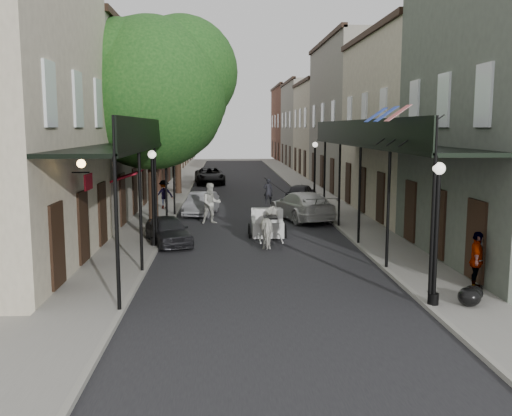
{
  "coord_description": "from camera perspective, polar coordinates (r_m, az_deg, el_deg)",
  "views": [
    {
      "loc": [
        -1.29,
        -16.1,
        4.7
      ],
      "look_at": [
        -0.11,
        5.74,
        1.6
      ],
      "focal_mm": 40.0,
      "sensor_mm": 36.0,
      "label": 1
    }
  ],
  "objects": [
    {
      "name": "tree_near",
      "position": [
        26.5,
        -9.58,
        11.83
      ],
      "size": [
        7.31,
        6.8,
        9.63
      ],
      "color": "#382619",
      "rests_on": "sidewalk_left"
    },
    {
      "name": "ground",
      "position": [
        16.82,
        1.46,
        -8.16
      ],
      "size": [
        140.0,
        140.0,
        0.0
      ],
      "primitive_type": "plane",
      "color": "gray",
      "rests_on": "ground"
    },
    {
      "name": "lamppost_left",
      "position": [
        22.43,
        -10.26,
        1.15
      ],
      "size": [
        0.32,
        0.32,
        3.71
      ],
      "color": "black",
      "rests_on": "sidewalk_left"
    },
    {
      "name": "building_row_right",
      "position": [
        47.15,
        9.13,
        8.63
      ],
      "size": [
        5.0,
        80.0,
        10.5
      ],
      "primitive_type": "cube",
      "color": "gray",
      "rests_on": "ground"
    },
    {
      "name": "sidewalk_right",
      "position": [
        36.94,
        6.75,
        0.79
      ],
      "size": [
        2.2,
        90.0,
        0.12
      ],
      "primitive_type": "cube",
      "color": "gray",
      "rests_on": "ground"
    },
    {
      "name": "lamppost_right_far",
      "position": [
        34.63,
        5.89,
        3.63
      ],
      "size": [
        0.32,
        0.32,
        3.71
      ],
      "color": "black",
      "rests_on": "sidewalk_right"
    },
    {
      "name": "road",
      "position": [
        36.43,
        -1.03,
        0.66
      ],
      "size": [
        8.0,
        90.0,
        0.01
      ],
      "primitive_type": "cube",
      "color": "black",
      "rests_on": "ground"
    },
    {
      "name": "pedestrian_walking",
      "position": [
        28.02,
        -4.51,
        0.46
      ],
      "size": [
        1.15,
        1.01,
        2.0
      ],
      "primitive_type": "imported",
      "rotation": [
        0.0,
        0.0,
        0.3
      ],
      "color": "beige",
      "rests_on": "ground"
    },
    {
      "name": "carriage",
      "position": [
        24.87,
        1.09,
        -0.46
      ],
      "size": [
        1.65,
        2.31,
        2.6
      ],
      "rotation": [
        0.0,
        0.0,
        -0.01
      ],
      "color": "black",
      "rests_on": "ground"
    },
    {
      "name": "car_left_far",
      "position": [
        47.76,
        -4.65,
        3.23
      ],
      "size": [
        2.78,
        5.21,
        1.39
      ],
      "primitive_type": "imported",
      "rotation": [
        0.0,
        0.0,
        0.09
      ],
      "color": "black",
      "rests_on": "ground"
    },
    {
      "name": "lamppost_right_near",
      "position": [
        15.33,
        17.58,
        -2.27
      ],
      "size": [
        0.32,
        0.32,
        3.71
      ],
      "color": "black",
      "rests_on": "sidewalk_right"
    },
    {
      "name": "tree_far",
      "position": [
        40.4,
        -7.38,
        9.61
      ],
      "size": [
        6.45,
        6.0,
        8.61
      ],
      "color": "#382619",
      "rests_on": "sidewalk_left"
    },
    {
      "name": "gallery_right",
      "position": [
        23.88,
        11.74,
        6.35
      ],
      "size": [
        2.2,
        18.05,
        4.88
      ],
      "color": "black",
      "rests_on": "sidewalk_right"
    },
    {
      "name": "pedestrian_sidewalk_left",
      "position": [
        32.81,
        -9.18,
        1.37
      ],
      "size": [
        1.19,
        0.92,
        1.63
      ],
      "primitive_type": "imported",
      "rotation": [
        0.0,
        0.0,
        3.48
      ],
      "color": "gray",
      "rests_on": "sidewalk_left"
    },
    {
      "name": "car_left_near",
      "position": [
        23.2,
        -8.75,
        -2.23
      ],
      "size": [
        2.45,
        3.72,
        1.18
      ],
      "primitive_type": "imported",
      "rotation": [
        0.0,
        0.0,
        0.33
      ],
      "color": "black",
      "rests_on": "ground"
    },
    {
      "name": "trash_bags",
      "position": [
        16.05,
        20.69,
        -8.18
      ],
      "size": [
        0.85,
        1.0,
        0.5
      ],
      "color": "black",
      "rests_on": "sidewalk_right"
    },
    {
      "name": "pedestrian_sidewalk_right",
      "position": [
        17.36,
        21.2,
        -4.94
      ],
      "size": [
        0.77,
        1.06,
        1.67
      ],
      "primitive_type": "imported",
      "rotation": [
        0.0,
        0.0,
        1.16
      ],
      "color": "gray",
      "rests_on": "sidewalk_right"
    },
    {
      "name": "car_right_far",
      "position": [
        35.65,
        4.55,
        1.47
      ],
      "size": [
        2.62,
        3.93,
        1.24
      ],
      "primitive_type": "imported",
      "rotation": [
        0.0,
        0.0,
        2.79
      ],
      "color": "black",
      "rests_on": "ground"
    },
    {
      "name": "horse",
      "position": [
        22.51,
        1.46,
        -1.97
      ],
      "size": [
        0.86,
        1.85,
        1.56
      ],
      "primitive_type": "imported",
      "rotation": [
        0.0,
        0.0,
        3.13
      ],
      "color": "silver",
      "rests_on": "ground"
    },
    {
      "name": "sidewalk_left",
      "position": [
        36.59,
        -8.88,
        0.68
      ],
      "size": [
        2.2,
        90.0,
        0.12
      ],
      "primitive_type": "cube",
      "color": "gray",
      "rests_on": "ground"
    },
    {
      "name": "car_left_mid",
      "position": [
        30.86,
        -5.49,
        0.41
      ],
      "size": [
        1.92,
        3.87,
        1.22
      ],
      "primitive_type": "imported",
      "rotation": [
        0.0,
        0.0,
        -0.18
      ],
      "color": "gray",
      "rests_on": "ground"
    },
    {
      "name": "gallery_left",
      "position": [
        23.35,
        -11.77,
        6.31
      ],
      "size": [
        2.2,
        18.05,
        4.88
      ],
      "color": "black",
      "rests_on": "sidewalk_left"
    },
    {
      "name": "building_row_left",
      "position": [
        46.68,
        -12.23,
        8.56
      ],
      "size": [
        5.0,
        80.0,
        10.5
      ],
      "primitive_type": "cube",
      "color": "beige",
      "rests_on": "ground"
    },
    {
      "name": "car_right_near",
      "position": [
        29.19,
        4.6,
        0.22
      ],
      "size": [
        3.29,
        5.39,
        1.46
      ],
      "primitive_type": "imported",
      "rotation": [
        0.0,
        0.0,
        3.41
      ],
      "color": "silver",
      "rests_on": "ground"
    }
  ]
}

